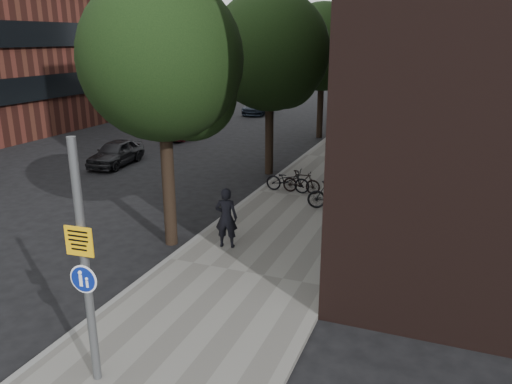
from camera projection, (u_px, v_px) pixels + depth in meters
The scene contains 15 objects.
ground at pixel (170, 346), 9.87m from camera, with size 120.00×120.00×0.00m, color black.
sidewalk at pixel (313, 199), 18.67m from camera, with size 4.50×60.00×0.12m, color slate.
curb_edge at pixel (257, 192), 19.44m from camera, with size 0.15×60.00×0.13m, color slate.
street_tree_near at pixel (167, 66), 13.36m from camera, with size 4.40×4.40×7.50m.
street_tree_mid at pixel (273, 55), 20.92m from camera, with size 5.00×5.00×7.80m.
street_tree_far at pixel (324, 50), 28.93m from camera, with size 5.00×5.00×7.80m.
signpost at pixel (85, 265), 8.13m from camera, with size 0.50×0.14×4.30m.
pedestrian at pixel (226, 218), 14.01m from camera, with size 0.64×0.42×1.75m, color black.
parked_bike_facade_near at pixel (349, 210), 16.03m from camera, with size 0.56×1.60×0.84m, color black.
parked_bike_facade_far at pixel (332, 195), 17.24m from camera, with size 0.47×1.67×1.00m, color black.
parked_bike_curb_near at pixel (288, 180), 19.18m from camera, with size 0.61×1.74×0.92m, color black.
parked_bike_curb_far at pixel (301, 182), 19.02m from camera, with size 0.42×1.47×0.88m, color black.
parked_car_near at pixel (116, 153), 23.65m from camera, with size 1.41×3.50×1.19m, color black.
parked_car_mid at pixel (184, 129), 29.88m from camera, with size 1.20×3.45×1.14m, color maroon.
parked_car_far at pixel (257, 106), 39.55m from camera, with size 1.71×4.20×1.22m, color #1B2330.
Camera 1 is at (4.68, -7.32, 5.85)m, focal length 35.00 mm.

